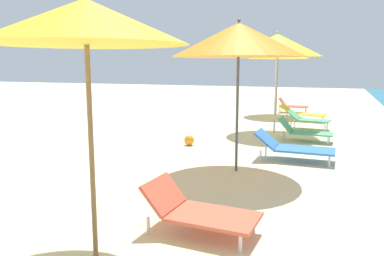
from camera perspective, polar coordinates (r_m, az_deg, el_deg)
The scene contains 11 objects.
umbrella_third at distance 3.75m, azimuth -15.63°, elevation 15.04°, with size 1.92×1.92×2.59m.
lounger_third_shoreside at distance 4.49m, azimuth 0.93°, elevation -12.20°, with size 1.33×0.72×0.58m.
umbrella_fourth at distance 6.86m, azimuth 6.99°, elevation 12.98°, with size 2.35×2.35×2.72m.
lounger_fourth_shoreside at distance 8.03m, azimuth 14.90°, elevation -2.71°, with size 1.58×0.71×0.59m.
umbrella_fifth at distance 11.12m, azimuth 12.64°, elevation 12.02°, with size 2.46×2.46×2.86m.
lounger_fifth_shoreside at distance 12.14m, azimuth 16.96°, elevation 1.29°, with size 1.30×0.71×0.56m.
lounger_fifth_inland at distance 10.13m, azimuth 16.40°, elevation -0.41°, with size 1.35×0.62×0.59m.
umbrella_farthest at distance 15.18m, azimuth 12.76°, elevation 10.93°, with size 2.29×2.29×2.69m.
lounger_farthest_shoreside at distance 16.23m, azimuth 14.80°, elevation 3.32°, with size 1.20×0.72×0.62m.
lounger_farthest_inland at distance 13.86m, azimuth 16.15°, elevation 2.19°, with size 1.62×0.81×0.55m.
beach_ball at distance 9.25m, azimuth -0.42°, elevation -1.85°, with size 0.25×0.25×0.25m, color orange.
Camera 1 is at (1.89, 5.08, 1.92)m, focal length 35.60 mm.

